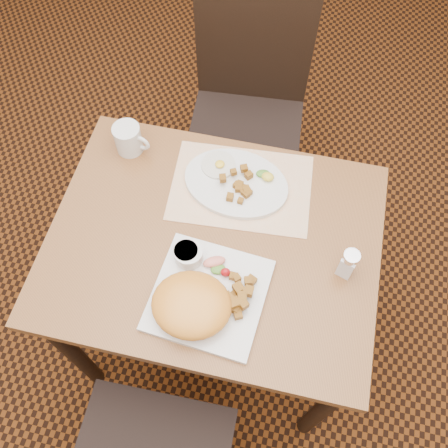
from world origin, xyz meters
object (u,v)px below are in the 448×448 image
plate_square (209,295)px  plate_oval (236,183)px  chair_far (248,102)px  table (214,257)px  coffee_mug (129,139)px  salt_shaker (348,263)px

plate_square → plate_oval: (-0.00, 0.35, 0.00)m
chair_far → plate_square: size_ratio=3.46×
plate_square → plate_oval: 0.35m
table → plate_oval: (0.02, 0.19, 0.12)m
plate_square → coffee_mug: size_ratio=2.50×
chair_far → salt_shaker: size_ratio=9.70×
plate_square → chair_far: bearing=94.2°
plate_oval → salt_shaker: bearing=-31.1°
plate_square → coffee_mug: coffee_mug is taller
table → plate_square: (0.03, -0.16, 0.12)m
plate_oval → plate_square: bearing=-89.3°
table → salt_shaker: salt_shaker is taller
plate_oval → coffee_mug: (-0.34, 0.06, 0.03)m
table → plate_square: plate_square is taller
table → coffee_mug: coffee_mug is taller
plate_oval → coffee_mug: bearing=170.0°
plate_square → plate_oval: size_ratio=0.92×
salt_shaker → plate_square: bearing=-156.1°
salt_shaker → plate_oval: bearing=148.9°
chair_far → coffee_mug: size_ratio=8.65×
table → plate_square: bearing=-80.5°
table → chair_far: chair_far is taller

